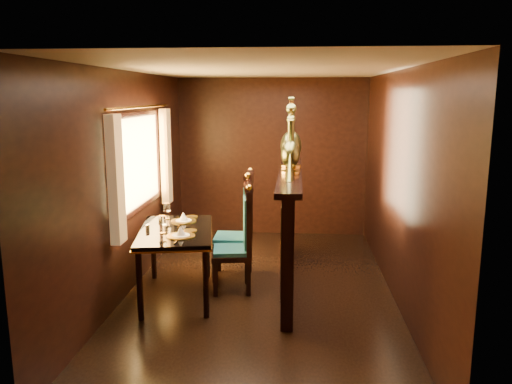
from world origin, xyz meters
TOP-DOWN VIEW (x-y plane):
  - ground at (0.00, 0.00)m, footprint 5.00×5.00m
  - room_shell at (-0.09, 0.02)m, footprint 3.04×5.04m
  - partition at (0.32, 0.30)m, footprint 0.26×2.70m
  - dining_table at (-0.92, -0.22)m, footprint 1.01×1.43m
  - chair_left at (-0.22, 0.03)m, footprint 0.52×0.54m
  - chair_right at (-0.25, 0.43)m, footprint 0.49×0.54m
  - peacock_left at (0.33, 0.10)m, footprint 0.22×0.60m
  - peacock_right at (0.33, 0.57)m, footprint 0.27×0.72m

SIDE VIEW (x-z plane):
  - ground at x=0.00m, z-range 0.00..0.00m
  - chair_left at x=-0.22m, z-range 0.03..1.30m
  - chair_right at x=-0.25m, z-range 0.03..1.38m
  - dining_table at x=-0.92m, z-range 0.22..1.19m
  - partition at x=0.32m, z-range 0.03..1.39m
  - room_shell at x=-0.09m, z-range 0.32..2.84m
  - peacock_left at x=0.33m, z-range 1.36..2.07m
  - peacock_right at x=0.33m, z-range 1.36..2.21m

